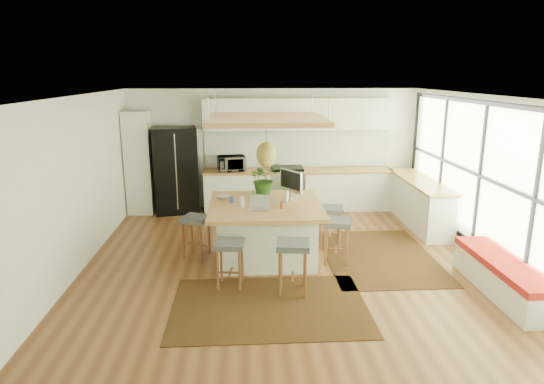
{
  "coord_description": "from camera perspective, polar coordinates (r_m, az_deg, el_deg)",
  "views": [
    {
      "loc": [
        -0.65,
        -7.09,
        3.03
      ],
      "look_at": [
        -0.2,
        0.5,
        1.1
      ],
      "focal_mm": 30.97,
      "sensor_mm": 36.0,
      "label": 1
    }
  ],
  "objects": [
    {
      "name": "floor",
      "position": [
        7.74,
        1.72,
        -8.82
      ],
      "size": [
        7.0,
        7.0,
        0.0
      ],
      "primitive_type": "plane",
      "color": "brown",
      "rests_on": "ground"
    },
    {
      "name": "ceiling",
      "position": [
        7.12,
        1.89,
        11.58
      ],
      "size": [
        7.0,
        7.0,
        0.0
      ],
      "primitive_type": "plane",
      "rotation": [
        3.14,
        0.0,
        0.0
      ],
      "color": "white",
      "rests_on": "ground"
    },
    {
      "name": "wall_back",
      "position": [
        10.74,
        0.11,
        5.26
      ],
      "size": [
        6.5,
        0.0,
        6.5
      ],
      "primitive_type": "plane",
      "rotation": [
        1.57,
        0.0,
        0.0
      ],
      "color": "white",
      "rests_on": "ground"
    },
    {
      "name": "wall_front",
      "position": [
        4.02,
        6.39,
        -10.62
      ],
      "size": [
        6.5,
        0.0,
        6.5
      ],
      "primitive_type": "plane",
      "rotation": [
        -1.57,
        0.0,
        0.0
      ],
      "color": "white",
      "rests_on": "ground"
    },
    {
      "name": "wall_left",
      "position": [
        7.73,
        -22.95,
        0.55
      ],
      "size": [
        0.0,
        7.0,
        7.0
      ],
      "primitive_type": "plane",
      "rotation": [
        1.57,
        0.0,
        1.57
      ],
      "color": "white",
      "rests_on": "ground"
    },
    {
      "name": "wall_right",
      "position": [
        8.26,
        24.86,
        1.18
      ],
      "size": [
        0.0,
        7.0,
        7.0
      ],
      "primitive_type": "plane",
      "rotation": [
        1.57,
        0.0,
        -1.57
      ],
      "color": "white",
      "rests_on": "ground"
    },
    {
      "name": "window_wall",
      "position": [
        8.24,
        24.72,
        1.52
      ],
      "size": [
        0.1,
        6.2,
        2.6
      ],
      "primitive_type": null,
      "color": "black",
      "rests_on": "wall_right"
    },
    {
      "name": "pantry",
      "position": [
        10.69,
        -15.8,
        3.45
      ],
      "size": [
        0.55,
        0.6,
        2.25
      ],
      "primitive_type": "cube",
      "color": "white",
      "rests_on": "floor"
    },
    {
      "name": "back_counter_base",
      "position": [
        10.66,
        3.16,
        0.17
      ],
      "size": [
        4.2,
        0.6,
        0.88
      ],
      "primitive_type": "cube",
      "color": "white",
      "rests_on": "floor"
    },
    {
      "name": "back_counter_top",
      "position": [
        10.55,
        3.2,
        2.59
      ],
      "size": [
        4.24,
        0.64,
        0.05
      ],
      "primitive_type": "cube",
      "color": "#AC6F3D",
      "rests_on": "back_counter_base"
    },
    {
      "name": "backsplash",
      "position": [
        10.77,
        3.05,
        5.26
      ],
      "size": [
        4.2,
        0.02,
        0.8
      ],
      "primitive_type": "cube",
      "color": "white",
      "rests_on": "wall_back"
    },
    {
      "name": "upper_cabinets",
      "position": [
        10.51,
        3.21,
        9.43
      ],
      "size": [
        4.2,
        0.34,
        0.7
      ],
      "primitive_type": "cube",
      "color": "white",
      "rests_on": "wall_back"
    },
    {
      "name": "range",
      "position": [
        10.62,
        1.83,
        0.46
      ],
      "size": [
        0.76,
        0.62,
        1.0
      ],
      "primitive_type": null,
      "color": "#A5A5AA",
      "rests_on": "floor"
    },
    {
      "name": "right_counter_base",
      "position": [
        10.11,
        17.48,
        -1.27
      ],
      "size": [
        0.6,
        2.5,
        0.88
      ],
      "primitive_type": "cube",
      "color": "white",
      "rests_on": "floor"
    },
    {
      "name": "right_counter_top",
      "position": [
        10.0,
        17.68,
        1.27
      ],
      "size": [
        0.64,
        2.54,
        0.05
      ],
      "primitive_type": "cube",
      "color": "#AC6F3D",
      "rests_on": "right_counter_base"
    },
    {
      "name": "window_bench",
      "position": [
        7.44,
        26.23,
        -9.25
      ],
      "size": [
        0.52,
        2.0,
        0.5
      ],
      "primitive_type": null,
      "color": "white",
      "rests_on": "floor"
    },
    {
      "name": "ceiling_panel",
      "position": [
        7.56,
        -0.72,
        6.8
      ],
      "size": [
        1.86,
        1.86,
        0.8
      ],
      "primitive_type": null,
      "color": "#AC6F3D",
      "rests_on": "ceiling"
    },
    {
      "name": "rug_near",
      "position": [
        6.46,
        -0.33,
        -13.71
      ],
      "size": [
        2.6,
        1.8,
        0.01
      ],
      "primitive_type": "cube",
      "color": "black",
      "rests_on": "floor"
    },
    {
      "name": "rug_right",
      "position": [
        8.26,
        12.81,
        -7.6
      ],
      "size": [
        1.8,
        2.6,
        0.01
      ],
      "primitive_type": "cube",
      "color": "black",
      "rests_on": "floor"
    },
    {
      "name": "fridge",
      "position": [
        10.6,
        -11.64,
        2.51
      ],
      "size": [
        1.06,
        0.89,
        1.9
      ],
      "primitive_type": null,
      "rotation": [
        0.0,
        0.0,
        0.17
      ],
      "color": "black",
      "rests_on": "floor"
    },
    {
      "name": "island",
      "position": [
        7.9,
        -0.78,
        -4.7
      ],
      "size": [
        1.85,
        1.85,
        0.93
      ],
      "primitive_type": null,
      "color": "#AC6F3D",
      "rests_on": "floor"
    },
    {
      "name": "stool_near_left",
      "position": [
        6.89,
        -5.1,
        -8.68
      ],
      "size": [
        0.46,
        0.46,
        0.7
      ],
      "primitive_type": null,
      "rotation": [
        0.0,
        0.0,
        -0.12
      ],
      "color": "#44464B",
      "rests_on": "floor"
    },
    {
      "name": "stool_near_right",
      "position": [
        6.68,
        2.53,
        -9.37
      ],
      "size": [
        0.5,
        0.5,
        0.76
      ],
      "primitive_type": null,
      "rotation": [
        0.0,
        0.0,
        -0.12
      ],
      "color": "#44464B",
      "rests_on": "floor"
    },
    {
      "name": "stool_right_front",
      "position": [
        7.77,
        7.83,
        -6.02
      ],
      "size": [
        0.52,
        0.52,
        0.73
      ],
      "primitive_type": null,
      "rotation": [
        0.0,
        0.0,
        1.36
      ],
      "color": "#44464B",
      "rests_on": "floor"
    },
    {
      "name": "stool_right_back",
      "position": [
        8.5,
        7.05,
        -4.2
      ],
      "size": [
        0.47,
        0.47,
        0.72
      ],
      "primitive_type": null,
      "rotation": [
        0.0,
        0.0,
        1.45
      ],
      "color": "#44464B",
      "rests_on": "floor"
    },
    {
      "name": "stool_left_side",
      "position": [
        8.05,
        -9.19,
        -5.36
      ],
      "size": [
        0.54,
        0.54,
        0.71
      ],
      "primitive_type": null,
      "rotation": [
        0.0,
        0.0,
        -1.93
      ],
      "color": "#44464B",
      "rests_on": "floor"
    },
    {
      "name": "laptop",
      "position": [
        7.4,
        -1.62,
        -1.28
      ],
      "size": [
        0.37,
        0.39,
        0.24
      ],
      "primitive_type": null,
      "rotation": [
        0.0,
        0.0,
        -0.18
      ],
      "color": "#A5A5AA",
      "rests_on": "island"
    },
    {
      "name": "monitor",
      "position": [
        8.0,
        2.31,
        0.95
      ],
      "size": [
        0.48,
        0.57,
        0.51
      ],
      "primitive_type": null,
      "rotation": [
        0.0,
        0.0,
        -0.97
      ],
      "color": "#A5A5AA",
      "rests_on": "island"
    },
    {
      "name": "microwave",
      "position": [
        10.43,
        -4.96,
        3.68
      ],
      "size": [
        0.64,
        0.43,
        0.4
      ],
      "primitive_type": "imported",
      "rotation": [
        0.0,
        0.0,
        0.17
      ],
      "color": "#A5A5AA",
      "rests_on": "back_counter_top"
    },
    {
      "name": "island_plant",
      "position": [
        8.3,
        -0.98,
        1.24
      ],
      "size": [
        0.75,
        0.77,
        0.47
      ],
      "primitive_type": "imported",
      "rotation": [
        0.0,
        0.0,
        0.47
      ],
      "color": "#1E4C19",
      "rests_on": "island"
    },
    {
      "name": "island_bowl",
      "position": [
        8.12,
        -5.98,
        -0.61
      ],
      "size": [
        0.27,
        0.27,
        0.05
      ],
      "primitive_type": "imported",
      "rotation": [
        0.0,
        0.0,
        -0.29
      ],
      "color": "white",
      "rests_on": "island"
    },
    {
      "name": "island_bottle_0",
      "position": [
        7.83,
        -4.86,
        -0.64
      ],
      "size": [
        0.07,
        0.07,
        0.19
      ],
      "primitive_type": "cylinder",
      "color": "blue",
      "rests_on": "island"
    },
    {
      "name": "island_bottle_1",
      "position": [
        7.58,
        -3.77,
        -1.11
      ],
      "size": [
        0.07,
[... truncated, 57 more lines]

